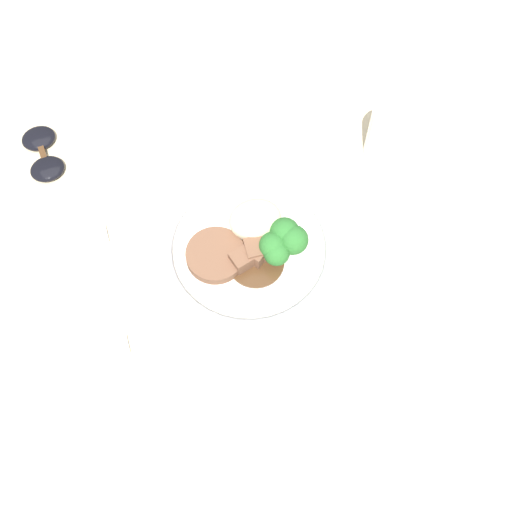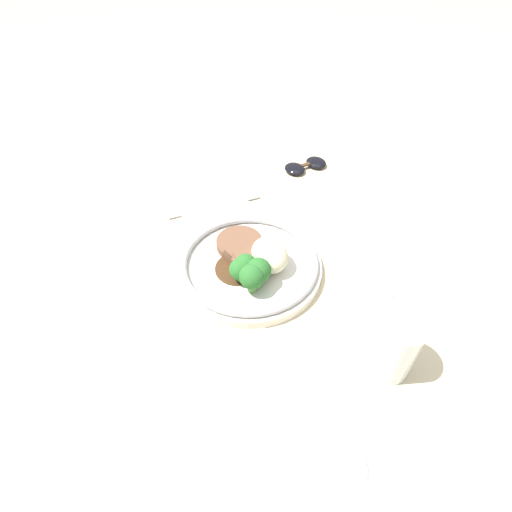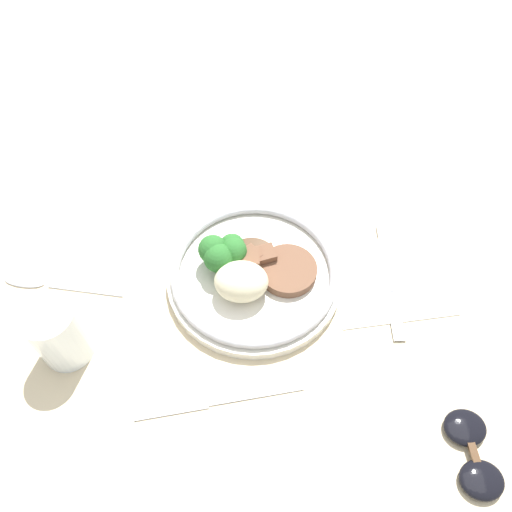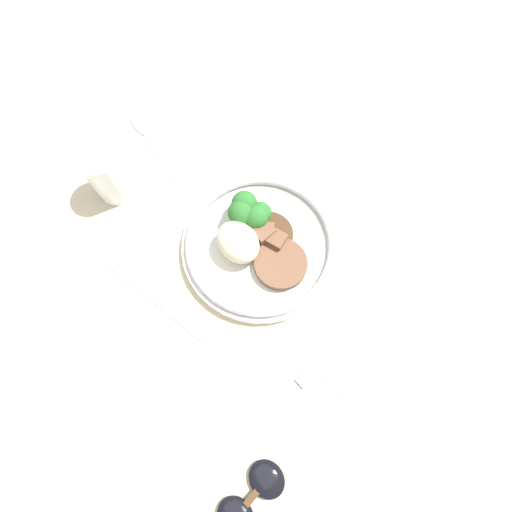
# 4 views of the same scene
# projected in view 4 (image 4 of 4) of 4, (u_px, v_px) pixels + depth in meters

# --- Properties ---
(ground_plane) EXTENTS (8.00, 8.00, 0.00)m
(ground_plane) POSITION_uv_depth(u_px,v_px,m) (243.00, 281.00, 0.64)
(ground_plane) COLOR tan
(dining_table) EXTENTS (1.43, 1.02, 0.03)m
(dining_table) POSITION_uv_depth(u_px,v_px,m) (243.00, 278.00, 0.63)
(dining_table) COLOR beige
(dining_table) RESTS_ON ground
(napkin) EXTENTS (0.18, 0.16, 0.00)m
(napkin) POSITION_uv_depth(u_px,v_px,m) (346.00, 338.00, 0.58)
(napkin) COLOR white
(napkin) RESTS_ON dining_table
(plate) EXTENTS (0.24, 0.24, 0.07)m
(plate) POSITION_uv_depth(u_px,v_px,m) (258.00, 242.00, 0.61)
(plate) COLOR silver
(plate) RESTS_ON dining_table
(juice_glass) EXTENTS (0.06, 0.06, 0.09)m
(juice_glass) POSITION_uv_depth(u_px,v_px,m) (109.00, 174.00, 0.62)
(juice_glass) COLOR yellow
(juice_glass) RESTS_ON dining_table
(fork) EXTENTS (0.02, 0.19, 0.00)m
(fork) POSITION_uv_depth(u_px,v_px,m) (337.00, 347.00, 0.57)
(fork) COLOR #B7B7BC
(fork) RESTS_ON napkin
(knife) EXTENTS (0.20, 0.05, 0.00)m
(knife) POSITION_uv_depth(u_px,v_px,m) (151.00, 297.00, 0.60)
(knife) COLOR #B7B7BC
(knife) RESTS_ON dining_table
(spoon) EXTENTS (0.17, 0.04, 0.01)m
(spoon) POSITION_uv_depth(u_px,v_px,m) (143.00, 133.00, 0.70)
(spoon) COLOR #B7B7BC
(spoon) RESTS_ON dining_table
(sunglasses) EXTENTS (0.06, 0.10, 0.02)m
(sunglasses) POSITION_uv_depth(u_px,v_px,m) (251.00, 498.00, 0.50)
(sunglasses) COLOR black
(sunglasses) RESTS_ON dining_table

